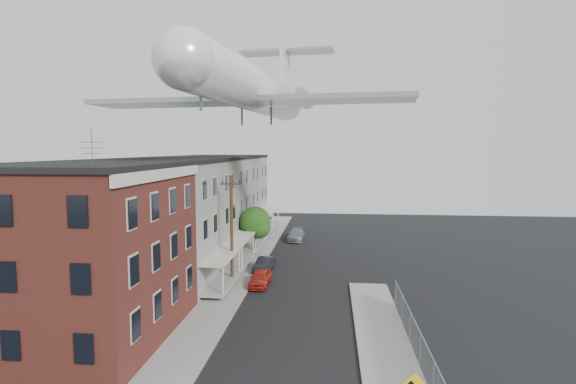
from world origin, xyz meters
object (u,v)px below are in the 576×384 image
object	(u,v)px
street_tree	(256,223)
car_mid	(264,264)
car_far	(296,235)
airplane	(255,90)
utility_pole	(232,228)
car_near	(260,278)

from	to	relation	value
street_tree	car_mid	world-z (taller)	street_tree
car_mid	car_far	distance (m)	14.29
airplane	street_tree	bearing A→B (deg)	99.46
utility_pole	car_near	size ratio (longest dim) A/B	2.37
street_tree	utility_pole	bearing A→B (deg)	-91.89
utility_pole	street_tree	distance (m)	10.00
utility_pole	car_mid	bearing A→B (deg)	65.46
utility_pole	car_near	bearing A→B (deg)	-2.90
street_tree	car_far	bearing A→B (deg)	68.08
utility_pole	car_mid	distance (m)	6.30
utility_pole	car_near	world-z (taller)	utility_pole
car_near	airplane	world-z (taller)	airplane
airplane	utility_pole	bearing A→B (deg)	-108.04
street_tree	airplane	world-z (taller)	airplane
street_tree	car_near	distance (m)	10.62
utility_pole	car_near	xyz separation A→B (m)	(2.35, -0.12, -4.03)
street_tree	car_mid	distance (m)	6.45
street_tree	car_mid	bearing A→B (deg)	-73.21
street_tree	airplane	distance (m)	14.10
street_tree	airplane	size ratio (longest dim) A/B	0.17
utility_pole	street_tree	world-z (taller)	utility_pole
car_near	airplane	size ratio (longest dim) A/B	0.12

